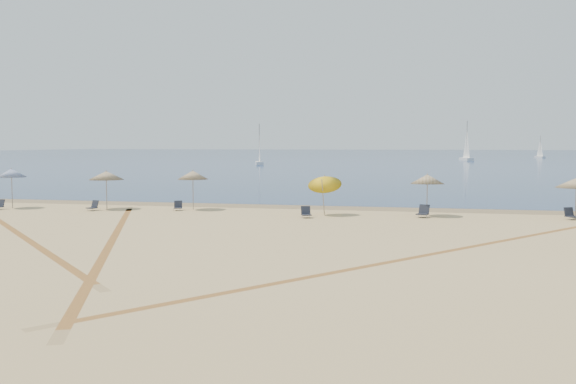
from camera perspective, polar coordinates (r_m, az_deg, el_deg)
name	(u,v)px	position (r m, az deg, el deg)	size (l,w,h in m)	color
ground	(144,287)	(19.19, -12.98, -8.41)	(160.00, 160.00, 0.00)	tan
ocean	(403,155)	(242.07, 10.42, 3.36)	(500.00, 500.00, 0.00)	#0C2151
wet_sand	(301,207)	(41.90, 1.17, -1.35)	(500.00, 500.00, 0.00)	olive
umbrella_0	(11,173)	(44.79, -23.89, 1.59)	(1.90, 1.90, 2.65)	gray
umbrella_1	(106,175)	(41.97, -16.23, 1.46)	(2.23, 2.23, 2.52)	gray
umbrella_2	(193,175)	(40.45, -8.66, 1.54)	(1.98, 1.98, 2.56)	gray
umbrella_3	(324,181)	(36.88, 3.34, 1.05)	(1.99, 2.06, 2.76)	gray
umbrella_4	(427,179)	(37.29, 12.58, 1.15)	(1.97, 1.99, 2.50)	gray
umbrella_5	(576,183)	(38.72, 24.78, 0.76)	(2.27, 2.27, 2.37)	gray
chair_1	(93,206)	(41.45, -17.31, -1.23)	(0.71, 0.76, 0.64)	black
chair_2	(178,206)	(40.28, -9.98, -1.28)	(0.67, 0.73, 0.61)	black
chair_3	(306,213)	(35.76, 1.66, -1.90)	(0.73, 0.78, 0.65)	black
chair_4	(423,212)	(36.72, 12.22, -1.78)	(0.80, 0.87, 0.73)	black
chair_5	(570,214)	(38.30, 24.33, -1.86)	(0.78, 0.82, 0.67)	black
sailboat_0	(259,152)	(126.52, -2.62, 3.64)	(3.01, 5.69, 8.22)	white
sailboat_1	(540,151)	(201.60, 21.98, 3.47)	(2.59, 4.50, 6.53)	white
sailboat_2	(467,149)	(161.99, 15.96, 3.82)	(3.24, 6.81, 9.83)	white
tire_tracks	(167,242)	(27.58, -11.00, -4.46)	(59.27, 42.72, 0.00)	tan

